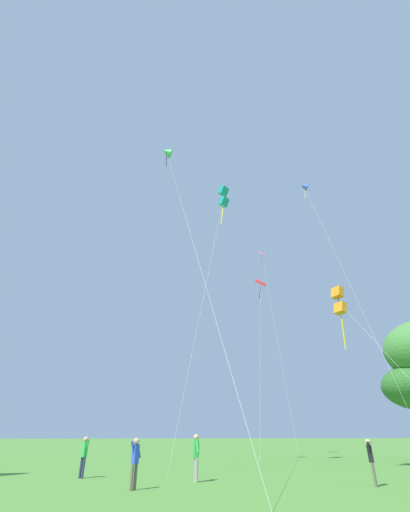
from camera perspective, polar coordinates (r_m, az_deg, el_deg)
kite_orange_box at (r=23.31m, az=21.18°, el=-7.05°), size 1.82×6.54×10.00m
kite_blue_delta at (r=42.83m, az=16.02°, el=10.88°), size 1.35×10.54×28.09m
kite_pink_low at (r=53.65m, az=9.58°, el=-1.35°), size 2.42×10.63×27.69m
kite_green_small at (r=29.54m, az=-6.28°, el=16.55°), size 3.32×12.16×22.66m
kite_red_high at (r=36.95m, az=9.08°, el=-5.43°), size 4.01×6.68×16.69m
kite_teal_box at (r=28.33m, az=3.04°, el=9.59°), size 4.43×4.86×19.73m
person_in_blue_jacket at (r=16.20m, az=-1.47°, el=-29.59°), size 0.23×0.55×1.69m
person_with_spool at (r=14.17m, az=-11.41°, el=-29.76°), size 0.43×0.39×1.57m
person_far_back at (r=16.11m, az=25.59°, el=-27.67°), size 0.34×0.44×1.52m
person_foreground_watcher at (r=18.34m, az=-19.23°, el=-28.21°), size 0.42×0.41×1.59m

